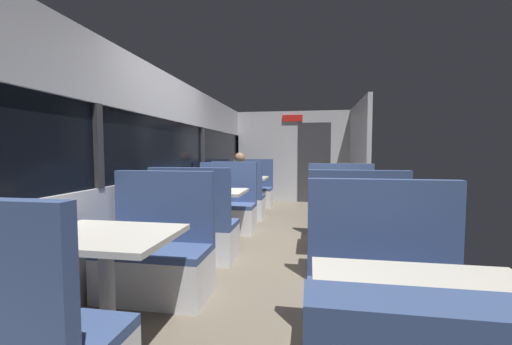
{
  "coord_description": "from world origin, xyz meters",
  "views": [
    {
      "loc": [
        0.42,
        -3.95,
        1.28
      ],
      "look_at": [
        -0.57,
        1.99,
        0.88
      ],
      "focal_mm": 22.27,
      "sensor_mm": 36.0,
      "label": 1
    }
  ],
  "objects_px": {
    "bench_mid_window_facing_end": "(195,232)",
    "dining_table_rear_aisle": "(347,203)",
    "bench_near_window_facing_entry": "(157,259)",
    "dining_table_far_window": "(246,182)",
    "bench_far_window_facing_entry": "(252,192)",
    "bench_front_aisle_facing_entry": "(386,309)",
    "bench_rear_aisle_facing_entry": "(341,217)",
    "dining_table_near_window": "(106,248)",
    "seated_passenger": "(240,190)",
    "bench_mid_window_facing_entry": "(226,210)",
    "bench_far_window_facing_end": "(239,201)",
    "dining_table_front_aisle": "(432,319)",
    "bench_rear_aisle_facing_end": "(355,244)",
    "dining_table_mid_window": "(213,197)"
  },
  "relations": [
    {
      "from": "dining_table_near_window",
      "to": "dining_table_rear_aisle",
      "type": "xyz_separation_m",
      "value": [
        1.79,
        2.15,
        0.0
      ]
    },
    {
      "from": "bench_front_aisle_facing_entry",
      "to": "dining_table_rear_aisle",
      "type": "distance_m",
      "value": 2.08
    },
    {
      "from": "bench_near_window_facing_entry",
      "to": "bench_rear_aisle_facing_entry",
      "type": "distance_m",
      "value": 2.8
    },
    {
      "from": "bench_far_window_facing_entry",
      "to": "bench_front_aisle_facing_entry",
      "type": "height_order",
      "value": "same"
    },
    {
      "from": "dining_table_front_aisle",
      "to": "dining_table_rear_aisle",
      "type": "bearing_deg",
      "value": 90.0
    },
    {
      "from": "bench_far_window_facing_entry",
      "to": "dining_table_rear_aisle",
      "type": "distance_m",
      "value": 3.73
    },
    {
      "from": "dining_table_far_window",
      "to": "bench_rear_aisle_facing_entry",
      "type": "relative_size",
      "value": 0.82
    },
    {
      "from": "dining_table_mid_window",
      "to": "bench_far_window_facing_end",
      "type": "bearing_deg",
      "value": 90.0
    },
    {
      "from": "bench_near_window_facing_entry",
      "to": "dining_table_mid_window",
      "type": "distance_m",
      "value": 1.68
    },
    {
      "from": "bench_far_window_facing_end",
      "to": "dining_table_far_window",
      "type": "bearing_deg",
      "value": 90.0
    },
    {
      "from": "bench_mid_window_facing_end",
      "to": "bench_front_aisle_facing_entry",
      "type": "distance_m",
      "value": 2.37
    },
    {
      "from": "dining_table_near_window",
      "to": "seated_passenger",
      "type": "relative_size",
      "value": 0.71
    },
    {
      "from": "bench_front_aisle_facing_entry",
      "to": "bench_rear_aisle_facing_entry",
      "type": "height_order",
      "value": "same"
    },
    {
      "from": "dining_table_mid_window",
      "to": "dining_table_far_window",
      "type": "relative_size",
      "value": 1.0
    },
    {
      "from": "bench_mid_window_facing_end",
      "to": "dining_table_rear_aisle",
      "type": "relative_size",
      "value": 1.22
    },
    {
      "from": "bench_mid_window_facing_entry",
      "to": "dining_table_far_window",
      "type": "height_order",
      "value": "bench_mid_window_facing_entry"
    },
    {
      "from": "dining_table_near_window",
      "to": "dining_table_rear_aisle",
      "type": "distance_m",
      "value": 2.8
    },
    {
      "from": "dining_table_near_window",
      "to": "bench_mid_window_facing_entry",
      "type": "distance_m",
      "value": 3.07
    },
    {
      "from": "dining_table_front_aisle",
      "to": "bench_rear_aisle_facing_end",
      "type": "relative_size",
      "value": 0.82
    },
    {
      "from": "bench_near_window_facing_entry",
      "to": "bench_far_window_facing_entry",
      "type": "relative_size",
      "value": 1.0
    },
    {
      "from": "bench_mid_window_facing_entry",
      "to": "dining_table_front_aisle",
      "type": "relative_size",
      "value": 1.22
    },
    {
      "from": "seated_passenger",
      "to": "bench_mid_window_facing_entry",
      "type": "bearing_deg",
      "value": -90.0
    },
    {
      "from": "bench_near_window_facing_entry",
      "to": "bench_far_window_facing_end",
      "type": "xyz_separation_m",
      "value": [
        0.0,
        3.31,
        0.0
      ]
    },
    {
      "from": "dining_table_near_window",
      "to": "bench_far_window_facing_entry",
      "type": "relative_size",
      "value": 0.82
    },
    {
      "from": "dining_table_far_window",
      "to": "bench_far_window_facing_end",
      "type": "bearing_deg",
      "value": -90.0
    },
    {
      "from": "dining_table_front_aisle",
      "to": "seated_passenger",
      "type": "bearing_deg",
      "value": 110.93
    },
    {
      "from": "bench_near_window_facing_entry",
      "to": "bench_front_aisle_facing_entry",
      "type": "height_order",
      "value": "same"
    },
    {
      "from": "dining_table_rear_aisle",
      "to": "bench_rear_aisle_facing_end",
      "type": "xyz_separation_m",
      "value": [
        0.0,
        -0.7,
        -0.31
      ]
    },
    {
      "from": "bench_far_window_facing_end",
      "to": "dining_table_mid_window",
      "type": "bearing_deg",
      "value": -90.0
    },
    {
      "from": "bench_near_window_facing_entry",
      "to": "bench_rear_aisle_facing_end",
      "type": "distance_m",
      "value": 1.94
    },
    {
      "from": "dining_table_mid_window",
      "to": "bench_far_window_facing_end",
      "type": "distance_m",
      "value": 1.68
    },
    {
      "from": "dining_table_far_window",
      "to": "bench_rear_aisle_facing_end",
      "type": "relative_size",
      "value": 0.82
    },
    {
      "from": "bench_far_window_facing_end",
      "to": "dining_table_rear_aisle",
      "type": "height_order",
      "value": "bench_far_window_facing_end"
    },
    {
      "from": "bench_near_window_facing_entry",
      "to": "dining_table_mid_window",
      "type": "xyz_separation_m",
      "value": [
        0.0,
        1.65,
        0.31
      ]
    },
    {
      "from": "bench_near_window_facing_entry",
      "to": "dining_table_far_window",
      "type": "xyz_separation_m",
      "value": [
        0.0,
        4.01,
        0.31
      ]
    },
    {
      "from": "dining_table_near_window",
      "to": "bench_near_window_facing_entry",
      "type": "distance_m",
      "value": 0.77
    },
    {
      "from": "bench_near_window_facing_entry",
      "to": "bench_front_aisle_facing_entry",
      "type": "xyz_separation_m",
      "value": [
        1.79,
        -0.6,
        0.0
      ]
    },
    {
      "from": "bench_mid_window_facing_end",
      "to": "bench_rear_aisle_facing_end",
      "type": "relative_size",
      "value": 1.0
    },
    {
      "from": "bench_far_window_facing_end",
      "to": "bench_rear_aisle_facing_entry",
      "type": "relative_size",
      "value": 1.0
    },
    {
      "from": "bench_front_aisle_facing_entry",
      "to": "dining_table_front_aisle",
      "type": "bearing_deg",
      "value": -90.0
    },
    {
      "from": "bench_rear_aisle_facing_end",
      "to": "dining_table_mid_window",
      "type": "bearing_deg",
      "value": 153.32
    },
    {
      "from": "bench_near_window_facing_entry",
      "to": "dining_table_far_window",
      "type": "relative_size",
      "value": 1.22
    },
    {
      "from": "bench_far_window_facing_entry",
      "to": "dining_table_rear_aisle",
      "type": "height_order",
      "value": "bench_far_window_facing_entry"
    },
    {
      "from": "bench_mid_window_facing_end",
      "to": "dining_table_far_window",
      "type": "bearing_deg",
      "value": 90.0
    },
    {
      "from": "bench_near_window_facing_entry",
      "to": "dining_table_far_window",
      "type": "height_order",
      "value": "bench_near_window_facing_entry"
    },
    {
      "from": "bench_mid_window_facing_end",
      "to": "dining_table_rear_aisle",
      "type": "xyz_separation_m",
      "value": [
        1.79,
        0.5,
        0.31
      ]
    },
    {
      "from": "dining_table_near_window",
      "to": "bench_mid_window_facing_end",
      "type": "distance_m",
      "value": 1.68
    },
    {
      "from": "dining_table_near_window",
      "to": "bench_rear_aisle_facing_end",
      "type": "distance_m",
      "value": 2.33
    },
    {
      "from": "dining_table_front_aisle",
      "to": "bench_rear_aisle_facing_end",
      "type": "height_order",
      "value": "bench_rear_aisle_facing_end"
    },
    {
      "from": "dining_table_far_window",
      "to": "dining_table_near_window",
      "type": "bearing_deg",
      "value": -90.0
    }
  ]
}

